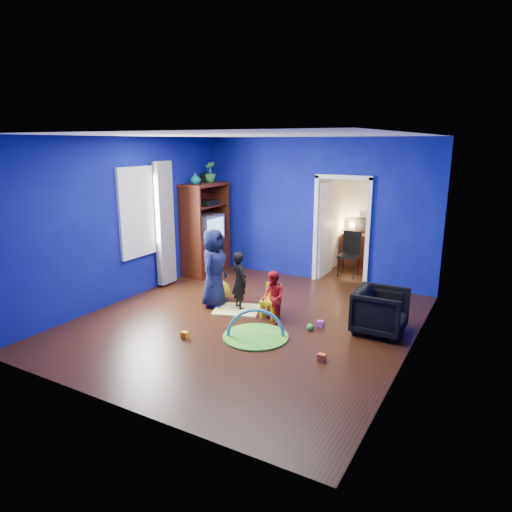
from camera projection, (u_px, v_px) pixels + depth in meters
The scene contains 33 objects.
floor at pixel (246, 322), 7.31m from camera, with size 5.00×5.50×0.01m, color black.
ceiling at pixel (245, 135), 6.60m from camera, with size 5.00×5.50×0.01m, color white.
wall_back at pixel (314, 210), 9.28m from camera, with size 5.00×0.02×2.90m, color #0A0A71.
wall_front at pixel (108, 279), 4.63m from camera, with size 5.00×0.02×2.90m, color #0A0A71.
wall_left at pixel (125, 220), 8.14m from camera, with size 0.02×5.50×2.90m, color #0A0A71.
wall_right at pixel (415, 252), 5.77m from camera, with size 0.02×5.50×2.90m, color #0A0A71.
alcove at pixel (355, 216), 9.79m from camera, with size 1.00×1.75×2.50m, color silver, non-canonical shape.
armchair at pixel (380, 311), 6.82m from camera, with size 0.73×0.75×0.68m, color black.
child_black at pixel (240, 281), 7.76m from camera, with size 0.37×0.24×1.01m, color black.
child_navy at pixel (214, 268), 7.89m from camera, with size 0.67×0.44×1.37m, color #0E1234.
toddler_red at pixel (273, 298), 7.17m from camera, with size 0.41×0.32×0.85m, color red.
vase at pixel (195, 179), 9.31m from camera, with size 0.22×0.22×0.23m, color #0C5163.
potted_plant at pixel (210, 172), 9.72m from camera, with size 0.25×0.25×0.44m, color #2E8031.
tv_armoire at pixel (205, 229), 9.83m from camera, with size 0.58×1.14×1.96m, color #371509.
crt_tv at pixel (207, 227), 9.80m from camera, with size 0.46×0.70×0.54m, color silver.
yellow_blanket at pixel (237, 310), 7.80m from camera, with size 0.75×0.60×0.03m, color #F2E07A.
hopper_ball at pixel (220, 291), 8.25m from camera, with size 0.37×0.37×0.37m, color yellow.
kid_chair at pixel (270, 303), 7.46m from camera, with size 0.28×0.28×0.50m, color yellow.
play_mat at pixel (256, 336), 6.73m from camera, with size 0.97×0.97×0.03m, color #489922.
toy_arch at pixel (256, 336), 6.73m from camera, with size 0.87×0.87×0.05m, color #3F8CD8.
window_left at pixel (139, 212), 8.41m from camera, with size 0.03×0.95×1.55m, color white.
curtain at pixel (165, 224), 8.89m from camera, with size 0.14×0.42×2.40m, color slate.
doorway at pixel (341, 232), 9.09m from camera, with size 1.16×0.10×2.10m, color white.
study_desk at pixel (362, 250), 10.54m from camera, with size 0.88×0.44×0.75m, color #3D140A.
desk_monitor at pixel (365, 225), 10.50m from camera, with size 0.40×0.05×0.32m, color black.
desk_lamp at pixel (352, 225), 10.58m from camera, with size 0.14×0.14×0.14m, color #FFD88C.
folding_chair at pixel (349, 255), 9.70m from camera, with size 0.40×0.40×0.92m, color black.
book_shelf at pixel (367, 178), 10.23m from camera, with size 0.88×0.24×0.04m, color white.
toy_0 at pixel (322, 357), 5.99m from camera, with size 0.10×0.08×0.10m, color #EA5327.
toy_1 at pixel (392, 329), 6.88m from camera, with size 0.11×0.11×0.11m, color #2978EB.
toy_2 at pixel (185, 335), 6.69m from camera, with size 0.10×0.08×0.10m, color #FCA80D.
toy_3 at pixel (310, 327), 6.97m from camera, with size 0.11×0.11×0.11m, color green.
toy_4 at pixel (321, 324), 7.10m from camera, with size 0.10×0.08×0.10m, color #D750C1.
Camera 1 is at (3.49, -5.88, 2.81)m, focal length 32.00 mm.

